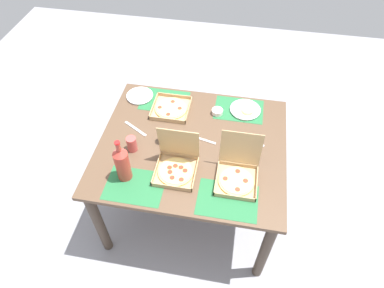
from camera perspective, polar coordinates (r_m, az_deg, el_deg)
ground_plane at (r=2.91m, az=0.00°, el=-10.07°), size 6.00×6.00×0.00m
dining_table at (r=2.37m, az=0.00°, el=-1.83°), size 1.27×1.10×0.77m
placemat_near_left at (r=2.10m, az=-9.69°, el=-7.03°), size 0.36×0.26×0.00m
placemat_near_right at (r=2.03m, az=6.03°, el=-9.45°), size 0.36×0.26×0.00m
placemat_far_left at (r=2.60m, az=-4.67°, el=7.37°), size 0.36×0.26×0.00m
placemat_far_right at (r=2.54m, az=7.97°, el=5.82°), size 0.36×0.26×0.00m
pizza_box_corner_right at (r=2.09m, az=7.71°, el=-5.05°), size 0.25×0.28×0.29m
pizza_box_edge_far at (r=2.11m, az=-2.67°, el=-3.63°), size 0.26×0.26×0.29m
pizza_box_corner_left at (r=2.52m, az=-3.58°, el=6.06°), size 0.27×0.27×0.04m
plate_middle at (r=2.53m, az=9.07°, el=5.74°), size 0.23×0.23×0.03m
plate_far_left at (r=2.65m, az=-8.86°, el=8.07°), size 0.20×0.20×0.02m
soda_bottle at (r=2.05m, az=-11.78°, el=-3.23°), size 0.09×0.09×0.32m
cup_clear_right at (r=2.27m, az=-4.83°, el=1.24°), size 0.07×0.07×0.09m
cup_clear_left at (r=2.24m, az=-10.20°, el=0.01°), size 0.07×0.07×0.11m
condiment_bowl at (r=2.48m, az=4.33°, el=5.51°), size 0.08×0.08×0.04m
fork_by_near_left at (r=2.30m, az=1.85°, el=0.76°), size 0.19×0.06×0.00m
knife_by_near_right at (r=2.33m, az=9.82°, el=0.66°), size 0.20×0.09×0.00m
knife_by_far_left at (r=2.41m, az=-9.59°, el=2.59°), size 0.19×0.12×0.00m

